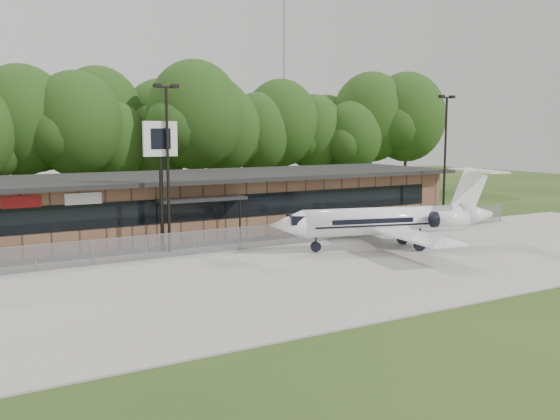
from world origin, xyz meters
TOP-DOWN VIEW (x-y plane):
  - ground at (0.00, 0.00)m, footprint 160.00×160.00m
  - apron at (0.00, 8.00)m, footprint 64.00×18.00m
  - parking_lot at (0.00, 19.50)m, footprint 50.00×9.00m
  - terminal at (-0.00, 23.94)m, footprint 41.00×11.65m
  - fence at (0.00, 15.00)m, footprint 46.00×0.04m
  - treeline at (0.00, 42.00)m, footprint 72.00×12.00m
  - radio_mast at (22.00, 48.00)m, footprint 0.20×0.20m
  - light_pole_mid at (-5.00, 16.50)m, footprint 1.55×0.30m
  - light_pole_right at (18.00, 16.50)m, footprint 1.55×0.30m
  - business_jet at (7.43, 10.43)m, footprint 15.08×13.55m
  - pole_sign at (-5.34, 16.80)m, footprint 2.11×0.27m

SIDE VIEW (x-z plane):
  - ground at x=0.00m, z-range 0.00..0.00m
  - parking_lot at x=0.00m, z-range 0.00..0.06m
  - apron at x=0.00m, z-range 0.00..0.08m
  - fence at x=0.00m, z-range 0.02..1.54m
  - business_jet at x=7.43m, z-range -0.73..4.38m
  - terminal at x=0.00m, z-range 0.03..4.33m
  - light_pole_mid at x=-5.00m, z-range 0.86..11.09m
  - light_pole_right at x=18.00m, z-range 0.86..11.09m
  - pole_sign at x=-5.34m, z-range 2.13..10.18m
  - treeline at x=0.00m, z-range 0.00..15.00m
  - radio_mast at x=22.00m, z-range 0.00..25.00m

